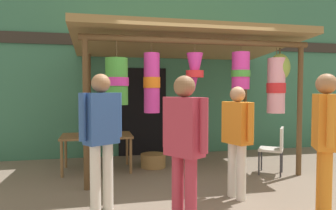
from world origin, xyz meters
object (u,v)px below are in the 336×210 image
at_px(flower_heap_on_table, 98,132).
at_px(display_table, 97,138).
at_px(wicker_basket_by_table, 153,160).
at_px(customer_foreground, 325,135).
at_px(vendor_in_orange, 101,130).
at_px(folding_chair, 275,146).
at_px(shopper_by_bananas, 237,133).
at_px(passerby_at_right, 184,141).

bearing_deg(flower_heap_on_table, display_table, 106.66).
relative_size(wicker_basket_by_table, customer_foreground, 0.29).
distance_m(display_table, vendor_in_orange, 2.06).
bearing_deg(customer_foreground, folding_chair, 73.24).
xyz_separation_m(wicker_basket_by_table, shopper_by_bananas, (0.82, -1.98, 0.78)).
bearing_deg(folding_chair, vendor_in_orange, -161.03).
height_order(flower_heap_on_table, folding_chair, folding_chair).
height_order(display_table, shopper_by_bananas, shopper_by_bananas).
bearing_deg(wicker_basket_by_table, vendor_in_orange, -116.40).
xyz_separation_m(wicker_basket_by_table, passerby_at_right, (-0.18, -2.83, 0.84)).
bearing_deg(vendor_in_orange, wicker_basket_by_table, 63.60).
bearing_deg(display_table, customer_foreground, -49.09).
distance_m(vendor_in_orange, shopper_by_bananas, 1.83).
bearing_deg(shopper_by_bananas, passerby_at_right, -139.58).
bearing_deg(wicker_basket_by_table, flower_heap_on_table, -175.41).
distance_m(vendor_in_orange, passerby_at_right, 1.15).
relative_size(customer_foreground, passerby_at_right, 1.02).
relative_size(flower_heap_on_table, wicker_basket_by_table, 1.31).
relative_size(folding_chair, wicker_basket_by_table, 1.74).
distance_m(folding_chair, passerby_at_right, 2.91).
relative_size(display_table, customer_foreground, 0.76).
xyz_separation_m(wicker_basket_by_table, customer_foreground, (1.45, -2.91, 0.87)).
bearing_deg(shopper_by_bananas, wicker_basket_by_table, 112.55).
distance_m(customer_foreground, shopper_by_bananas, 1.13).
bearing_deg(folding_chair, shopper_by_bananas, -140.74).
bearing_deg(customer_foreground, vendor_in_orange, 160.39).
bearing_deg(vendor_in_orange, flower_heap_on_table, 90.91).
bearing_deg(flower_heap_on_table, customer_foreground, -48.59).
height_order(folding_chair, customer_foreground, customer_foreground).
bearing_deg(customer_foreground, shopper_by_bananas, 124.10).
bearing_deg(passerby_at_right, flower_heap_on_table, 107.44).
xyz_separation_m(display_table, flower_heap_on_table, (0.02, -0.08, 0.12)).
distance_m(wicker_basket_by_table, customer_foreground, 3.36).
relative_size(flower_heap_on_table, passerby_at_right, 0.38).
distance_m(folding_chair, customer_foreground, 2.07).
xyz_separation_m(flower_heap_on_table, customer_foreground, (2.49, -2.82, 0.27)).
distance_m(flower_heap_on_table, vendor_in_orange, 1.97).
bearing_deg(vendor_in_orange, folding_chair, 18.97).
bearing_deg(wicker_basket_by_table, customer_foreground, -63.48).
xyz_separation_m(display_table, customer_foreground, (2.51, -2.90, 0.39)).
relative_size(wicker_basket_by_table, vendor_in_orange, 0.28).
relative_size(shopper_by_bananas, passerby_at_right, 0.94).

